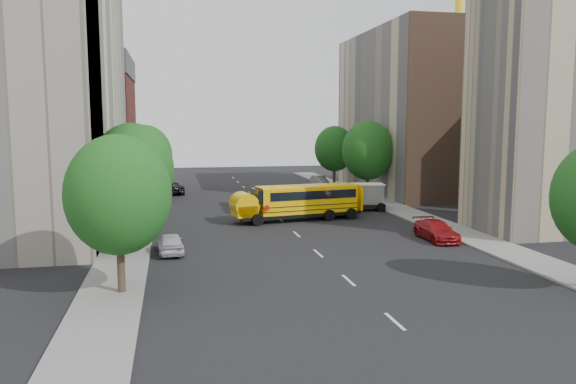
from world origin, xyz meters
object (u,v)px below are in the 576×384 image
object	(u,v)px
street_tree_5	(334,149)
street_tree_0	(118,195)
parked_car_5	(319,180)
safari_truck	(353,196)
street_tree_1	(133,170)
parked_car_1	(162,199)
school_bus	(297,201)
parked_car_2	(170,187)
street_tree_2	(145,155)
parked_car_4	(354,193)
street_tree_4	(368,150)
parked_car_0	(170,243)
parked_car_3	(436,230)

from	to	relation	value
street_tree_5	street_tree_0	bearing A→B (deg)	-118.81
parked_car_5	safari_truck	bearing A→B (deg)	-99.23
street_tree_1	parked_car_1	distance (m)	17.65
school_bus	parked_car_2	bearing A→B (deg)	107.54
street_tree_2	safari_truck	bearing A→B (deg)	-18.78
street_tree_1	parked_car_4	world-z (taller)	street_tree_1
school_bus	safari_truck	world-z (taller)	school_bus
street_tree_0	safari_truck	size ratio (longest dim) A/B	1.26
school_bus	safari_truck	xyz separation A→B (m)	(6.10, 4.03, -0.33)
parked_car_5	school_bus	bearing A→B (deg)	-111.99
parked_car_1	school_bus	bearing A→B (deg)	138.09
street_tree_4	street_tree_5	bearing A→B (deg)	90.00
safari_truck	street_tree_5	bearing A→B (deg)	87.64
street_tree_5	parked_car_5	distance (m)	4.67
street_tree_1	parked_car_5	world-z (taller)	street_tree_1
street_tree_4	school_bus	world-z (taller)	street_tree_4
parked_car_0	parked_car_5	world-z (taller)	parked_car_0
parked_car_2	parked_car_3	xyz separation A→B (m)	(17.64, -29.20, -0.13)
parked_car_0	street_tree_5	bearing A→B (deg)	-126.08
street_tree_5	parked_car_1	size ratio (longest dim) A/B	1.64
street_tree_1	parked_car_0	size ratio (longest dim) A/B	2.10
parked_car_2	parked_car_4	world-z (taller)	parked_car_2
street_tree_1	parked_car_3	size ratio (longest dim) A/B	1.75
parked_car_0	parked_car_1	size ratio (longest dim) A/B	0.82
parked_car_0	parked_car_4	distance (m)	27.30
parked_car_1	street_tree_0	bearing A→B (deg)	85.74
street_tree_2	parked_car_3	world-z (taller)	street_tree_2
street_tree_1	street_tree_5	xyz separation A→B (m)	(22.00, 30.00, -0.25)
street_tree_2	parked_car_5	size ratio (longest dim) A/B	1.99
parked_car_4	parked_car_5	bearing A→B (deg)	90.53
street_tree_4	street_tree_5	world-z (taller)	street_tree_4
parked_car_0	parked_car_3	distance (m)	17.64
street_tree_2	parked_car_5	bearing A→B (deg)	33.86
street_tree_2	parked_car_3	bearing A→B (deg)	-44.94
parked_car_2	street_tree_2	bearing A→B (deg)	71.28
street_tree_4	parked_car_3	distance (m)	20.40
parked_car_4	street_tree_2	bearing A→B (deg)	-179.38
street_tree_5	safari_truck	size ratio (longest dim) A/B	1.27
parked_car_3	parked_car_0	bearing A→B (deg)	-178.18
street_tree_4	parked_car_1	bearing A→B (deg)	-177.45
school_bus	parked_car_3	bearing A→B (deg)	-61.40
street_tree_1	street_tree_5	bearing A→B (deg)	53.75
street_tree_0	parked_car_3	world-z (taller)	street_tree_0
safari_truck	parked_car_2	xyz separation A→B (m)	(-16.24, 15.67, -0.49)
street_tree_5	street_tree_4	bearing A→B (deg)	-90.00
parked_car_1	parked_car_3	distance (m)	26.39
school_bus	street_tree_4	bearing A→B (deg)	37.13
street_tree_2	school_bus	distance (m)	16.39
school_bus	parked_car_0	xyz separation A→B (m)	(-10.14, -9.84, -0.97)
street_tree_2	parked_car_1	distance (m)	4.40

